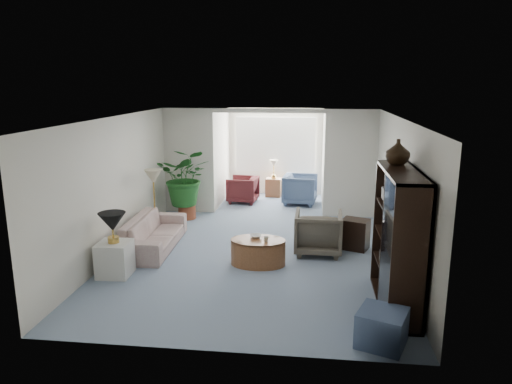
# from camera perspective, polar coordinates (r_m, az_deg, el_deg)

# --- Properties ---
(floor) EXTENTS (6.00, 6.00, 0.00)m
(floor) POSITION_cam_1_polar(r_m,az_deg,el_deg) (8.59, -0.48, -8.07)
(floor) COLOR #8292AC
(floor) RESTS_ON ground
(sunroom_floor) EXTENTS (2.60, 2.60, 0.00)m
(sunroom_floor) POSITION_cam_1_polar(r_m,az_deg,el_deg) (12.48, 1.90, -1.31)
(sunroom_floor) COLOR #8292AC
(sunroom_floor) RESTS_ON ground
(back_pier_left) EXTENTS (1.20, 0.12, 2.50)m
(back_pier_left) POSITION_cam_1_polar(r_m,az_deg,el_deg) (11.48, -8.05, 3.67)
(back_pier_left) COLOR silver
(back_pier_left) RESTS_ON ground
(back_pier_right) EXTENTS (1.20, 0.12, 2.50)m
(back_pier_right) POSITION_cam_1_polar(r_m,az_deg,el_deg) (11.13, 11.26, 3.26)
(back_pier_right) COLOR silver
(back_pier_right) RESTS_ON ground
(back_header) EXTENTS (2.60, 0.12, 0.10)m
(back_header) POSITION_cam_1_polar(r_m,az_deg,el_deg) (11.01, 1.50, 9.69)
(back_header) COLOR silver
(back_header) RESTS_ON back_pier_left
(window_pane) EXTENTS (2.20, 0.02, 1.50)m
(window_pane) POSITION_cam_1_polar(r_m,az_deg,el_deg) (13.27, 2.35, 5.71)
(window_pane) COLOR white
(window_blinds) EXTENTS (2.20, 0.02, 1.50)m
(window_blinds) POSITION_cam_1_polar(r_m,az_deg,el_deg) (13.24, 2.34, 5.69)
(window_blinds) COLOR white
(framed_picture) EXTENTS (0.04, 0.50, 0.40)m
(framed_picture) POSITION_cam_1_polar(r_m,az_deg,el_deg) (8.10, 16.96, 2.56)
(framed_picture) COLOR beige
(sofa) EXTENTS (0.88, 2.09, 0.60)m
(sofa) POSITION_cam_1_polar(r_m,az_deg,el_deg) (9.27, -12.15, -4.79)
(sofa) COLOR beige
(sofa) RESTS_ON ground
(end_table) EXTENTS (0.53, 0.53, 0.56)m
(end_table) POSITION_cam_1_polar(r_m,az_deg,el_deg) (8.16, -16.54, -7.69)
(end_table) COLOR silver
(end_table) RESTS_ON ground
(table_lamp) EXTENTS (0.44, 0.44, 0.30)m
(table_lamp) POSITION_cam_1_polar(r_m,az_deg,el_deg) (7.97, -16.83, -3.44)
(table_lamp) COLOR black
(table_lamp) RESTS_ON end_table
(floor_lamp) EXTENTS (0.36, 0.36, 0.28)m
(floor_lamp) POSITION_cam_1_polar(r_m,az_deg,el_deg) (9.74, -12.21, 1.83)
(floor_lamp) COLOR beige
(floor_lamp) RESTS_ON ground
(coffee_table) EXTENTS (1.16, 1.16, 0.45)m
(coffee_table) POSITION_cam_1_polar(r_m,az_deg,el_deg) (8.30, 0.24, -7.19)
(coffee_table) COLOR brown
(coffee_table) RESTS_ON ground
(coffee_bowl) EXTENTS (0.26, 0.26, 0.05)m
(coffee_bowl) POSITION_cam_1_polar(r_m,az_deg,el_deg) (8.31, -0.02, -5.31)
(coffee_bowl) COLOR white
(coffee_bowl) RESTS_ON coffee_table
(coffee_cup) EXTENTS (0.11, 0.11, 0.08)m
(coffee_cup) POSITION_cam_1_polar(r_m,az_deg,el_deg) (8.10, 1.22, -5.70)
(coffee_cup) COLOR beige
(coffee_cup) RESTS_ON coffee_table
(wingback_chair) EXTENTS (0.86, 0.88, 0.79)m
(wingback_chair) POSITION_cam_1_polar(r_m,az_deg,el_deg) (8.86, 7.46, -4.80)
(wingback_chair) COLOR #625A4D
(wingback_chair) RESTS_ON ground
(side_table_dark) EXTENTS (0.59, 0.53, 0.58)m
(side_table_dark) POSITION_cam_1_polar(r_m,az_deg,el_deg) (9.22, 11.79, -4.96)
(side_table_dark) COLOR black
(side_table_dark) RESTS_ON ground
(entertainment_cabinet) EXTENTS (0.47, 1.75, 1.94)m
(entertainment_cabinet) POSITION_cam_1_polar(r_m,az_deg,el_deg) (6.88, 16.67, -5.51)
(entertainment_cabinet) COLOR black
(entertainment_cabinet) RESTS_ON ground
(cabinet_urn) EXTENTS (0.35, 0.35, 0.36)m
(cabinet_urn) POSITION_cam_1_polar(r_m,az_deg,el_deg) (7.10, 16.61, 4.63)
(cabinet_urn) COLOR black
(cabinet_urn) RESTS_ON entertainment_cabinet
(ottoman) EXTENTS (0.70, 0.70, 0.43)m
(ottoman) POSITION_cam_1_polar(r_m,az_deg,el_deg) (6.13, 14.83, -15.43)
(ottoman) COLOR #4B6082
(ottoman) RESTS_ON ground
(plant_pot) EXTENTS (0.40, 0.40, 0.32)m
(plant_pot) POSITION_cam_1_polar(r_m,az_deg,el_deg) (11.15, -8.25, -2.35)
(plant_pot) COLOR brown
(plant_pot) RESTS_ON ground
(house_plant) EXTENTS (1.19, 1.03, 1.33)m
(house_plant) POSITION_cam_1_polar(r_m,az_deg,el_deg) (10.96, -8.39, 1.80)
(house_plant) COLOR #1F5B20
(house_plant) RESTS_ON plant_pot
(sunroom_chair_blue) EXTENTS (0.93, 0.90, 0.77)m
(sunroom_chair_blue) POSITION_cam_1_polar(r_m,az_deg,el_deg) (12.34, 5.31, 0.32)
(sunroom_chair_blue) COLOR #4B6082
(sunroom_chair_blue) RESTS_ON ground
(sunroom_chair_maroon) EXTENTS (0.82, 0.80, 0.69)m
(sunroom_chair_maroon) POSITION_cam_1_polar(r_m,az_deg,el_deg) (12.48, -1.60, 0.31)
(sunroom_chair_maroon) COLOR #581E1F
(sunroom_chair_maroon) RESTS_ON ground
(sunroom_table) EXTENTS (0.45, 0.36, 0.51)m
(sunroom_table) POSITION_cam_1_polar(r_m,az_deg,el_deg) (13.14, 2.12, 0.56)
(sunroom_table) COLOR brown
(sunroom_table) RESTS_ON ground
(shelf_clutter) EXTENTS (0.30, 1.14, 1.06)m
(shelf_clutter) POSITION_cam_1_polar(r_m,az_deg,el_deg) (6.71, 16.50, -4.88)
(shelf_clutter) COLOR #585453
(shelf_clutter) RESTS_ON entertainment_cabinet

